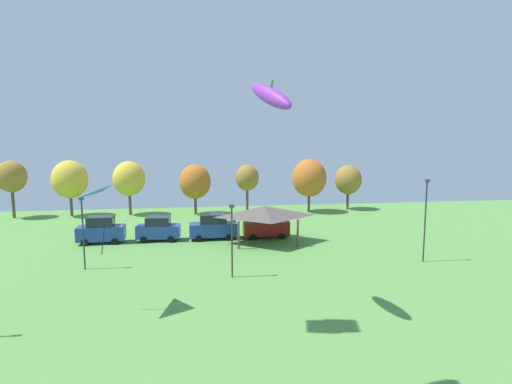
{
  "coord_description": "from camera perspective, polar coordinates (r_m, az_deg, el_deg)",
  "views": [
    {
      "loc": [
        -2.19,
        0.16,
        9.76
      ],
      "look_at": [
        -0.14,
        14.2,
        7.97
      ],
      "focal_mm": 28.0,
      "sensor_mm": 36.0,
      "label": 1
    }
  ],
  "objects": [
    {
      "name": "treeline_tree_4",
      "position": [
        54.57,
        -1.27,
        2.01
      ],
      "size": [
        3.21,
        3.21,
        6.65
      ],
      "color": "brown",
      "rests_on": "ground"
    },
    {
      "name": "kite_flying_1",
      "position": [
        23.59,
        -19.79,
        -1.07
      ],
      "size": [
        1.83,
        2.39,
        3.6
      ],
      "color": "blue"
    },
    {
      "name": "light_post_0",
      "position": [
        33.22,
        -23.5,
        -4.8
      ],
      "size": [
        0.36,
        0.2,
        5.62
      ],
      "color": "#2D2D33",
      "rests_on": "ground"
    },
    {
      "name": "light_post_3",
      "position": [
        35.11,
        23.04,
        -3.17
      ],
      "size": [
        0.36,
        0.2,
        6.79
      ],
      "color": "#2D2D33",
      "rests_on": "ground"
    },
    {
      "name": "treeline_tree_3",
      "position": [
        54.19,
        -8.7,
        1.46
      ],
      "size": [
        4.19,
        4.19,
        6.76
      ],
      "color": "brown",
      "rests_on": "ground"
    },
    {
      "name": "treeline_tree_5",
      "position": [
        55.71,
        7.61,
        2.0
      ],
      "size": [
        4.74,
        4.74,
        7.41
      ],
      "color": "brown",
      "rests_on": "ground"
    },
    {
      "name": "treeline_tree_2",
      "position": [
        55.76,
        -17.68,
        1.83
      ],
      "size": [
        4.21,
        4.21,
        7.22
      ],
      "color": "brown",
      "rests_on": "ground"
    },
    {
      "name": "kite_flying_3",
      "position": [
        21.9,
        2.09,
        13.59
      ],
      "size": [
        2.32,
        4.17,
        2.29
      ],
      "color": "purple"
    },
    {
      "name": "treeline_tree_0",
      "position": [
        59.59,
        -31.58,
        1.87
      ],
      "size": [
        3.69,
        3.69,
        7.4
      ],
      "color": "brown",
      "rests_on": "ground"
    },
    {
      "name": "treeline_tree_6",
      "position": [
        59.01,
        13.03,
        1.71
      ],
      "size": [
        3.82,
        3.82,
        6.44
      ],
      "color": "brown",
      "rests_on": "ground"
    },
    {
      "name": "parked_car_third_from_left",
      "position": [
        40.55,
        -6.16,
        -4.97
      ],
      "size": [
        4.79,
        2.23,
        2.57
      ],
      "rotation": [
        0.0,
        0.0,
        0.03
      ],
      "color": "#234299",
      "rests_on": "ground"
    },
    {
      "name": "park_pavilion",
      "position": [
        38.64,
        1.26,
        -2.77
      ],
      "size": [
        7.18,
        5.39,
        3.6
      ],
      "color": "brown",
      "rests_on": "ground"
    },
    {
      "name": "parked_car_second_from_left",
      "position": [
        40.88,
        -13.76,
        -5.13
      ],
      "size": [
        4.28,
        2.29,
        2.42
      ],
      "rotation": [
        0.0,
        0.0,
        -0.06
      ],
      "color": "#234299",
      "rests_on": "ground"
    },
    {
      "name": "parked_car_rightmost_in_row",
      "position": [
        40.9,
        1.44,
        -4.74
      ],
      "size": [
        4.7,
        2.2,
        2.7
      ],
      "rotation": [
        0.0,
        0.0,
        -0.03
      ],
      "color": "maroon",
      "rests_on": "ground"
    },
    {
      "name": "light_post_1",
      "position": [
        28.8,
        -3.46,
        -6.27
      ],
      "size": [
        0.36,
        0.2,
        5.35
      ],
      "color": "#2D2D33",
      "rests_on": "ground"
    },
    {
      "name": "treeline_tree_1",
      "position": [
        57.57,
        -25.06,
        1.64
      ],
      "size": [
        4.52,
        4.52,
        7.37
      ],
      "color": "brown",
      "rests_on": "ground"
    },
    {
      "name": "parked_car_leftmost",
      "position": [
        41.52,
        -21.25,
        -5.1
      ],
      "size": [
        4.44,
        2.15,
        2.63
      ],
      "rotation": [
        0.0,
        0.0,
        0.03
      ],
      "color": "#234299",
      "rests_on": "ground"
    }
  ]
}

